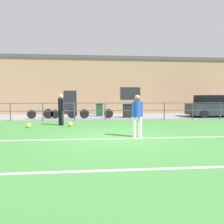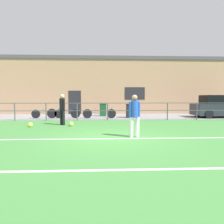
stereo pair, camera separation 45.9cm
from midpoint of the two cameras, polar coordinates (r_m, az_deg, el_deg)
The scene contains 16 objects.
ground at distance 7.69m, azimuth 1.63°, elevation -7.32°, with size 60.00×44.00×0.04m, color #42843D.
field_line_touchline at distance 7.54m, azimuth 1.71°, elevation -7.39°, with size 36.00×0.11×0.00m, color white.
field_line_hash at distance 4.42m, azimuth 5.03°, elevation -15.69°, with size 36.00×0.11×0.00m, color white.
pavement_strip at distance 16.10m, azimuth -0.63°, elevation -1.26°, with size 48.00×5.00×0.02m, color gray.
perimeter_fence at distance 13.55m, azimuth -0.26°, elevation 0.87°, with size 36.07×0.07×1.15m.
clubhouse_facade at distance 19.76m, azimuth -1.01°, elevation 7.26°, with size 28.00×2.56×5.20m.
player_goalkeeper at distance 11.44m, azimuth -12.47°, elevation 1.23°, with size 0.33×0.38×1.68m.
player_striker at distance 7.81m, azimuth 7.92°, elevation -0.33°, with size 0.43×0.28×1.59m.
soccer_ball_match at distance 11.11m, azimuth -20.57°, elevation -3.35°, with size 0.23×0.23×0.23m, color #E5E04C.
soccer_ball_spare at distance 10.93m, azimuth -10.05°, elevation -3.28°, with size 0.23×0.23×0.23m, color #E5E04C.
parked_car_red at distance 17.57m, azimuth 28.76°, elevation 1.26°, with size 4.32×1.84×1.65m.
bicycle_parked_0 at distance 14.98m, azimuth -12.38°, elevation -0.35°, with size 2.34×0.04×0.77m.
bicycle_parked_1 at distance 14.61m, azimuth -2.63°, elevation -0.41°, with size 2.36×0.04×0.75m.
bicycle_parked_2 at distance 15.22m, azimuth -16.66°, elevation -0.47°, with size 2.23×0.04×0.72m.
trash_bin_0 at distance 16.38m, azimuth -1.73°, elevation 0.62°, with size 0.54×0.46×0.99m.
trash_bin_1 at distance 15.16m, azimuth 5.97°, elevation 0.35°, with size 0.62×0.53×1.01m.
Camera 2 is at (-0.34, -7.53, 1.49)m, focal length 33.06 mm.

